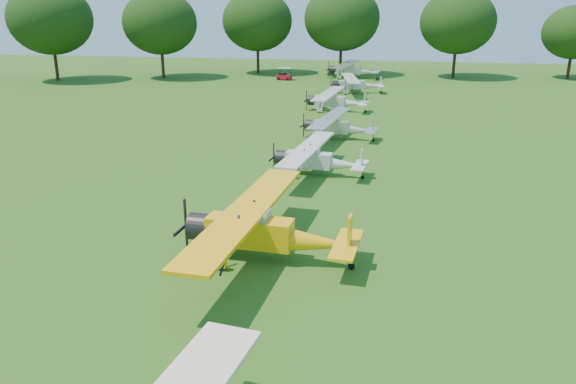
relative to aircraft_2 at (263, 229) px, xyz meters
name	(u,v)px	position (x,y,z in m)	size (l,w,h in m)	color
ground	(285,195)	(-0.60, 8.32, -1.38)	(160.00, 160.00, 0.00)	#265314
tree_belt	(355,47)	(2.97, 8.48, 6.65)	(137.36, 130.27, 14.52)	#331D13
aircraft_2	(263,229)	(0.00, 0.00, 0.00)	(7.51, 11.97, 2.35)	#FFB50A
aircraft_3	(316,158)	(0.54, 12.47, -0.28)	(6.01, 9.55, 1.87)	silver
aircraft_4	(337,125)	(0.85, 22.59, -0.29)	(5.98, 9.49, 1.86)	silver
aircraft_5	(334,100)	(-0.54, 34.55, -0.23)	(6.29, 10.01, 1.97)	silver
aircraft_6	(355,83)	(0.70, 46.89, -0.21)	(6.41, 10.14, 1.99)	silver
aircraft_7	(352,69)	(-0.72, 60.68, -0.01)	(7.52, 11.94, 2.34)	silver
golf_cart	(284,76)	(-9.93, 57.62, -0.82)	(2.15, 1.57, 1.67)	red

